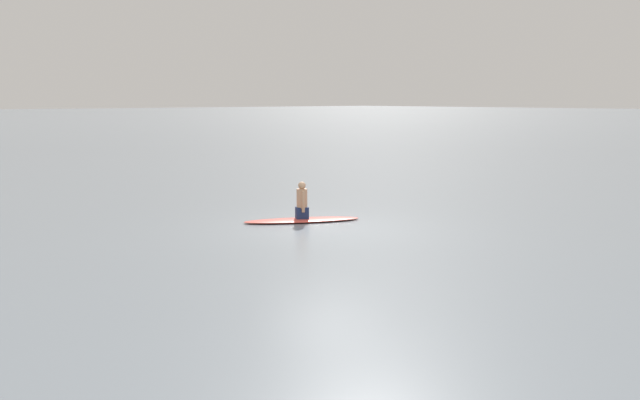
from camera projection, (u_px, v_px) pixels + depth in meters
ground_plane at (323, 228)px, 16.97m from camera, size 400.00×400.00×0.00m
surfboard at (302, 220)px, 17.79m from camera, size 2.04×2.95×0.08m
person_paddler at (302, 202)px, 17.72m from camera, size 0.39×0.39×0.94m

